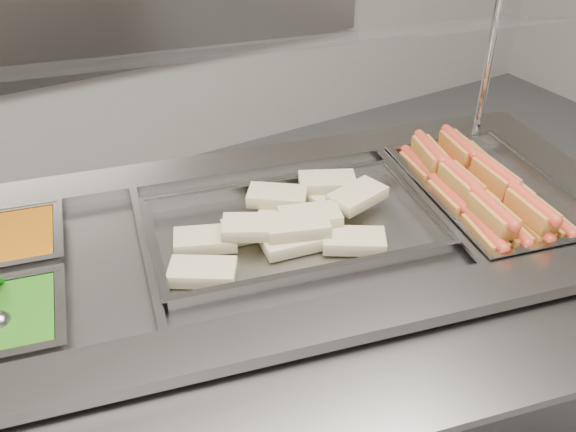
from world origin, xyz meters
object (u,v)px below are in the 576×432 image
steam_counter (271,356)px  pan_wraps (292,232)px  sneeze_guard (241,54)px  pan_hotdogs (488,200)px

steam_counter → pan_wraps: pan_wraps is taller
steam_counter → pan_wraps: bearing=-13.0°
sneeze_guard → pan_wraps: (0.01, -0.22, -0.39)m
sneeze_guard → pan_hotdogs: bearing=-32.2°
sneeze_guard → pan_hotdogs: size_ratio=2.73×
steam_counter → sneeze_guard: size_ratio=1.21×
steam_counter → pan_hotdogs: size_ratio=3.30×
pan_hotdogs → pan_wraps: bearing=167.0°
steam_counter → pan_hotdogs: bearing=-13.0°
sneeze_guard → pan_wraps: bearing=-87.6°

